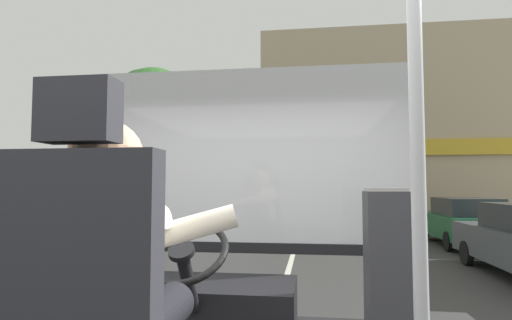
{
  "coord_description": "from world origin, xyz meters",
  "views": [
    {
      "loc": [
        0.51,
        -1.62,
        1.77
      ],
      "look_at": [
        0.05,
        1.71,
        1.98
      ],
      "focal_mm": 28.83,
      "sensor_mm": 36.0,
      "label": 1
    }
  ],
  "objects": [
    {
      "name": "ground",
      "position": [
        0.0,
        8.8,
        -0.02
      ],
      "size": [
        18.0,
        44.0,
        0.06
      ],
      "color": "#363636"
    },
    {
      "name": "bus_driver",
      "position": [
        -0.14,
        -0.33,
        1.49
      ],
      "size": [
        0.77,
        0.6,
        0.77
      ],
      "color": "black",
      "rests_on": "driver_seat"
    },
    {
      "name": "steering_console",
      "position": [
        -0.14,
        0.88,
        0.99
      ],
      "size": [
        1.1,
        1.0,
        0.82
      ],
      "color": "black",
      "rests_on": "bus_floor"
    },
    {
      "name": "handrail_pole",
      "position": [
        0.83,
        -0.34,
        1.81
      ],
      "size": [
        0.04,
        0.04,
        2.07
      ],
      "color": "#B7B7BC",
      "rests_on": "bus_floor"
    },
    {
      "name": "fare_box",
      "position": [
        0.92,
        0.77,
        1.27
      ],
      "size": [
        0.23,
        0.26,
        0.99
      ],
      "color": "#333338",
      "rests_on": "bus_floor"
    },
    {
      "name": "windshield_panel",
      "position": [
        0.0,
        1.62,
        1.82
      ],
      "size": [
        2.5,
        0.08,
        1.48
      ],
      "color": "silver"
    },
    {
      "name": "street_tree",
      "position": [
        -3.45,
        8.26,
        3.45
      ],
      "size": [
        2.58,
        2.58,
        4.76
      ],
      "color": "#4C3828",
      "rests_on": "ground"
    },
    {
      "name": "shop_building",
      "position": [
        4.97,
        17.27,
        4.03
      ],
      "size": [
        12.98,
        5.6,
        8.07
      ],
      "color": "tan",
      "rests_on": "ground"
    },
    {
      "name": "parked_car_green",
      "position": [
        4.99,
        11.4,
        0.73
      ],
      "size": [
        1.77,
        3.83,
        1.42
      ],
      "color": "#195633",
      "rests_on": "ground"
    }
  ]
}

